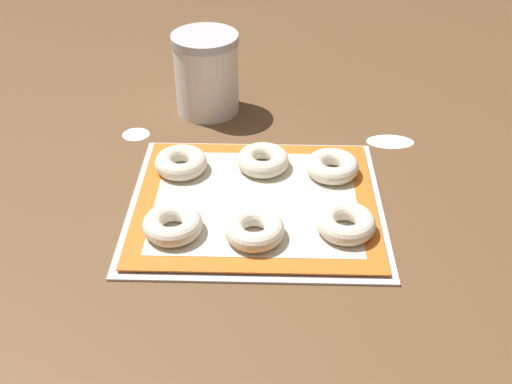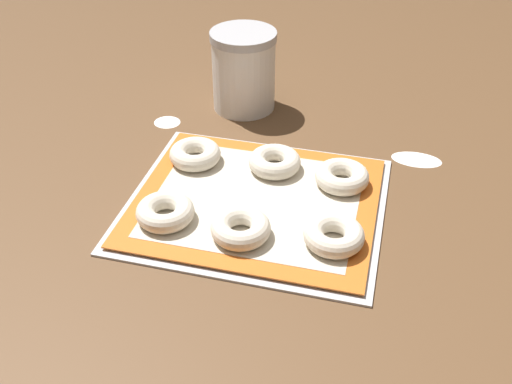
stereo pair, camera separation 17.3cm
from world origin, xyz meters
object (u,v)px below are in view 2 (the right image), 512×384
(baking_tray, at_px, (256,203))
(flour_canister, at_px, (244,70))
(bagel_front_left, at_px, (165,212))
(bagel_back_right, at_px, (342,177))
(bagel_front_center, at_px, (241,228))
(bagel_back_center, at_px, (275,162))
(bagel_front_right, at_px, (334,235))
(bagel_back_left, at_px, (195,154))

(baking_tray, xyz_separation_m, flour_canister, (-0.11, 0.32, 0.08))
(bagel_front_left, bearing_deg, bagel_back_right, 32.63)
(bagel_front_center, xyz_separation_m, bagel_back_center, (0.01, 0.19, 0.00))
(baking_tray, bearing_deg, bagel_back_right, 30.95)
(baking_tray, relative_size, bagel_back_center, 4.53)
(bagel_front_right, distance_m, flour_canister, 0.47)
(bagel_front_center, bearing_deg, bagel_front_right, 7.56)
(baking_tray, xyz_separation_m, bagel_front_right, (0.14, -0.07, 0.02))
(baking_tray, bearing_deg, bagel_back_left, 148.23)
(bagel_front_left, relative_size, bagel_front_right, 1.00)
(bagel_front_left, xyz_separation_m, bagel_front_right, (0.26, 0.01, 0.00))
(baking_tray, xyz_separation_m, bagel_back_right, (0.13, 0.08, 0.02))
(bagel_back_right, bearing_deg, bagel_back_center, 172.45)
(bagel_back_center, height_order, bagel_back_right, same)
(baking_tray, relative_size, bagel_back_left, 4.53)
(bagel_front_left, relative_size, bagel_back_right, 1.00)
(bagel_back_left, distance_m, flour_canister, 0.24)
(bagel_back_right, bearing_deg, bagel_back_left, 179.02)
(bagel_front_center, xyz_separation_m, flour_canister, (-0.11, 0.41, 0.06))
(bagel_front_center, xyz_separation_m, bagel_back_left, (-0.13, 0.17, 0.00))
(bagel_back_center, bearing_deg, bagel_front_left, -126.87)
(bagel_front_right, height_order, bagel_back_right, same)
(bagel_front_left, height_order, bagel_back_left, same)
(bagel_back_left, bearing_deg, bagel_back_center, 4.58)
(flour_canister, bearing_deg, bagel_front_right, -58.07)
(flour_canister, bearing_deg, bagel_back_right, -45.57)
(bagel_front_left, height_order, flour_canister, flour_canister)
(bagel_back_center, relative_size, bagel_back_right, 1.00)
(bagel_front_center, height_order, bagel_front_right, same)
(bagel_front_center, relative_size, bagel_front_right, 1.00)
(bagel_front_right, height_order, bagel_back_center, same)
(bagel_front_right, relative_size, bagel_back_center, 1.00)
(bagel_front_left, distance_m, bagel_front_right, 0.26)
(bagel_front_center, bearing_deg, baking_tray, 89.97)
(baking_tray, distance_m, flour_canister, 0.34)
(baking_tray, height_order, flour_canister, flour_canister)
(bagel_front_center, relative_size, bagel_back_center, 1.00)
(flour_canister, bearing_deg, bagel_back_center, -62.62)
(bagel_back_left, xyz_separation_m, flour_canister, (0.03, 0.24, 0.06))
(bagel_back_left, bearing_deg, bagel_front_center, -52.91)
(bagel_front_center, distance_m, bagel_front_right, 0.14)
(bagel_back_left, xyz_separation_m, bagel_back_center, (0.14, 0.01, 0.00))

